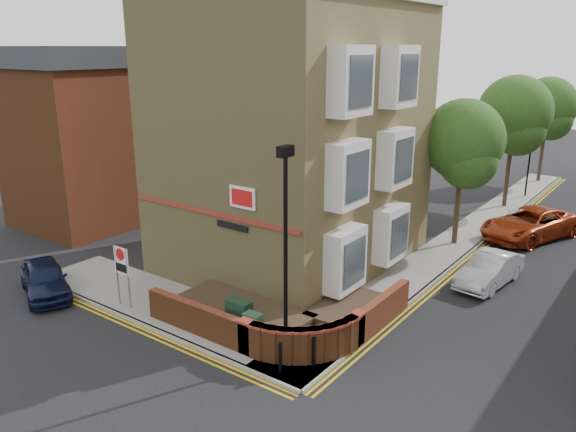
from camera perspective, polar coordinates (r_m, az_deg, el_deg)
The scene contains 23 objects.
ground at distance 17.45m, azimuth -7.02°, elevation -14.18°, with size 120.00×120.00×0.00m, color black.
pavement_corner at distance 20.58m, azimuth -11.36°, elevation -9.15°, with size 13.00×3.00×0.12m, color gray.
pavement_main at distance 29.42m, azimuth 17.86°, elevation -1.64°, with size 2.00×32.00×0.12m, color gray.
kerb_side at distance 19.72m, azimuth -14.61°, elevation -10.57°, with size 13.00×0.15×0.12m, color gray.
kerb_main_near at distance 29.15m, azimuth 19.71°, elevation -1.99°, with size 0.15×32.00×0.12m, color gray.
yellow_lines_side at distance 19.61m, azimuth -15.17°, elevation -10.96°, with size 13.00×0.28×0.01m, color gold.
yellow_lines_main at distance 29.10m, azimuth 20.17°, elevation -2.18°, with size 0.28×32.00×0.01m, color gold.
corner_building at distance 23.14m, azimuth 0.95°, elevation 10.03°, with size 8.95×10.40×13.60m.
garden_wall at distance 19.09m, azimuth -1.80°, elevation -11.15°, with size 6.80×6.00×1.20m, color brown, non-canonical shape.
lamppost at distance 15.88m, azimuth -0.25°, elevation -3.85°, with size 0.25×0.50×6.30m.
utility_cabinet_large at distance 18.12m, azimuth -4.96°, elevation -10.27°, with size 0.80×0.45×1.20m, color #15301E.
utility_cabinet_small at distance 17.47m, azimuth -3.59°, elevation -11.51°, with size 0.55×0.40×1.10m, color #15301E.
bollard_near at distance 16.30m, azimuth -0.80°, elevation -14.12°, with size 0.11×0.11×0.90m, color black.
bollard_far at distance 16.56m, azimuth 2.62°, elevation -13.60°, with size 0.11×0.11×0.90m, color black.
zone_sign at distance 20.46m, azimuth -16.54°, elevation -4.85°, with size 0.72×0.07×2.20m.
side_building at distance 31.92m, azimuth -17.34°, elevation 8.10°, with size 6.40×10.40×9.00m.
tree_near at distance 26.53m, azimuth 17.36°, elevation 6.82°, with size 3.64×3.65×6.70m.
tree_mid at distance 34.07m, azimuth 22.00°, elevation 9.26°, with size 4.03×4.03×7.42m.
tree_far at distance 41.85m, azimuth 24.85°, elevation 9.72°, with size 3.81×3.81×7.00m.
traffic_light_assembly at distance 37.15m, azimuth 23.39°, elevation 5.85°, with size 0.20×0.16×4.20m.
navy_hatchback at distance 22.99m, azimuth -23.49°, elevation -5.88°, with size 1.50×3.72×1.27m, color black.
silver_car_near at distance 23.34m, azimuth 19.80°, elevation -5.16°, with size 1.31×3.75×1.23m, color #BABAC2.
red_car_main at distance 29.60m, azimuth 23.36°, elevation -0.72°, with size 2.48×5.37×1.49m, color #9B2E10.
Camera 1 is at (10.46, -10.74, 8.93)m, focal length 35.00 mm.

